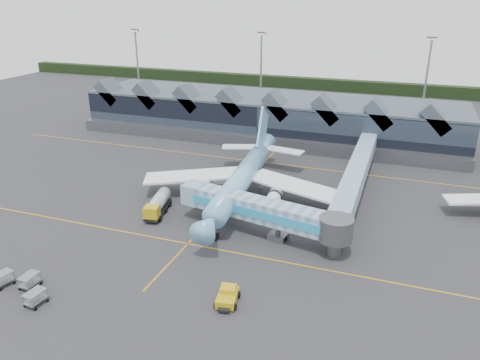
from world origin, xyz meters
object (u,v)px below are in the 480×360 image
(jet_bridge, at_px, (271,214))
(fuel_truck, at_px, (158,203))
(pushback_tug, at_px, (227,296))
(main_airliner, at_px, (243,177))

(jet_bridge, xyz_separation_m, fuel_truck, (-19.09, 1.74, -2.16))
(fuel_truck, height_order, pushback_tug, fuel_truck)
(main_airliner, bearing_deg, fuel_truck, -141.88)
(main_airliner, bearing_deg, pushback_tug, -78.78)
(fuel_truck, bearing_deg, jet_bridge, -17.63)
(fuel_truck, bearing_deg, main_airliner, 30.78)
(jet_bridge, bearing_deg, fuel_truck, -174.32)
(jet_bridge, relative_size, pushback_tug, 6.29)
(main_airliner, relative_size, pushback_tug, 9.68)
(fuel_truck, distance_m, pushback_tug, 26.01)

